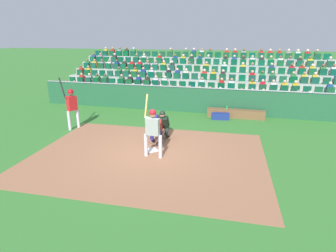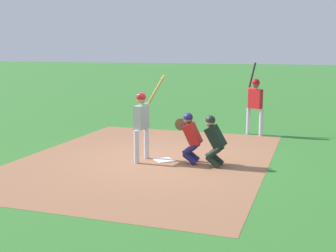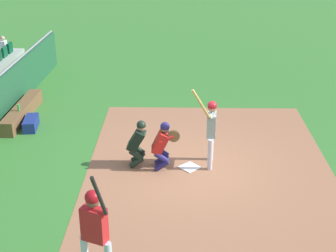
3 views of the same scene
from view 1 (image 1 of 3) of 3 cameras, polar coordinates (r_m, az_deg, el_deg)
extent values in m
plane|color=#36782F|center=(10.38, -3.37, -5.12)|extent=(160.00, 160.00, 0.00)
cube|color=#9C6748|center=(9.94, -4.24, -6.19)|extent=(8.47, 6.48, 0.01)
cube|color=white|center=(10.37, -3.37, -5.04)|extent=(0.62, 0.62, 0.02)
cylinder|color=silver|center=(9.61, -1.61, -4.36)|extent=(0.14, 0.14, 0.83)
cylinder|color=silver|center=(9.79, -4.62, -3.97)|extent=(0.14, 0.14, 0.83)
cube|color=#929F9A|center=(9.45, -3.20, -0.17)|extent=(0.48, 0.25, 0.59)
sphere|color=tan|center=(9.32, -3.25, 2.42)|extent=(0.22, 0.22, 0.22)
sphere|color=#AE1722|center=(9.31, -3.25, 2.77)|extent=(0.24, 0.24, 0.24)
cylinder|color=#929F9A|center=(9.41, -3.48, 1.53)|extent=(0.50, 0.17, 0.14)
cylinder|color=#929F9A|center=(9.48, -4.54, 1.63)|extent=(0.18, 0.15, 0.13)
cylinder|color=#B49047|center=(9.62, -4.56, 4.25)|extent=(0.11, 0.48, 0.75)
sphere|color=black|center=(9.51, -4.78, 1.84)|extent=(0.06, 0.06, 0.06)
cylinder|color=navy|center=(10.93, -1.60, -3.00)|extent=(0.17, 0.39, 0.34)
cylinder|color=navy|center=(10.85, -1.61, -1.91)|extent=(0.17, 0.39, 0.33)
cylinder|color=navy|center=(11.00, -3.24, -2.89)|extent=(0.17, 0.39, 0.34)
cylinder|color=navy|center=(10.92, -3.26, -1.81)|extent=(0.17, 0.39, 0.33)
cube|color=red|center=(10.80, -2.43, -0.03)|extent=(0.45, 0.48, 0.60)
cube|color=navy|center=(10.69, -2.56, -0.22)|extent=(0.40, 0.27, 0.44)
sphere|color=brown|center=(10.58, -2.59, 1.62)|extent=(0.22, 0.22, 0.22)
cube|color=black|center=(10.58, -2.59, 1.62)|extent=(0.21, 0.14, 0.20)
sphere|color=navy|center=(10.57, -2.60, 1.93)|extent=(0.24, 0.24, 0.24)
cylinder|color=brown|center=(10.45, -3.48, 0.59)|extent=(0.09, 0.30, 0.30)
cylinder|color=red|center=(10.64, -3.41, 0.53)|extent=(0.18, 0.40, 0.22)
cylinder|color=black|center=(11.47, -0.21, -1.96)|extent=(0.15, 0.39, 0.34)
cylinder|color=black|center=(11.39, -0.21, -0.92)|extent=(0.15, 0.38, 0.33)
cylinder|color=black|center=(11.55, -1.74, -1.81)|extent=(0.15, 0.39, 0.34)
cylinder|color=black|center=(11.48, -1.75, -0.78)|extent=(0.15, 0.38, 0.33)
cube|color=black|center=(11.34, -0.97, 0.82)|extent=(0.43, 0.49, 0.60)
cube|color=black|center=(11.23, -1.14, 0.66)|extent=(0.38, 0.28, 0.42)
sphere|color=#9F795E|center=(11.11, -1.18, 2.33)|extent=(0.22, 0.22, 0.22)
cube|color=black|center=(11.11, -1.18, 2.33)|extent=(0.20, 0.14, 0.19)
sphere|color=black|center=(11.10, -1.19, 2.63)|extent=(0.24, 0.24, 0.24)
cube|color=#215736|center=(15.58, 3.13, 5.49)|extent=(17.44, 0.24, 1.37)
cylinder|color=gray|center=(15.44, 3.18, 8.11)|extent=(17.44, 0.07, 0.07)
cube|color=brown|center=(14.88, 13.90, 2.52)|extent=(2.95, 0.40, 0.44)
cylinder|color=green|center=(14.73, 12.15, 3.78)|extent=(0.07, 0.07, 0.20)
cube|color=navy|center=(14.43, 10.84, 2.01)|extent=(0.94, 0.48, 0.33)
cylinder|color=silver|center=(13.51, -18.23, 1.54)|extent=(0.17, 0.17, 0.89)
cylinder|color=silver|center=(13.24, -19.87, 1.04)|extent=(0.17, 0.17, 0.89)
cube|color=red|center=(13.18, -19.38, 4.46)|extent=(0.36, 0.48, 0.63)
sphere|color=brown|center=(13.09, -19.59, 6.46)|extent=(0.23, 0.23, 0.23)
sphere|color=#B3121A|center=(13.08, -19.62, 6.73)|extent=(0.26, 0.26, 0.26)
cylinder|color=red|center=(13.11, -19.76, 5.70)|extent=(0.29, 0.45, 0.14)
cylinder|color=red|center=(13.01, -20.38, 5.55)|extent=(0.17, 0.17, 0.13)
cylinder|color=black|center=(13.06, -21.20, 7.48)|extent=(0.36, 0.21, 0.86)
sphere|color=black|center=(13.00, -20.64, 5.62)|extent=(0.06, 0.06, 0.06)
cube|color=#9CA69B|center=(17.66, 4.43, 5.39)|extent=(19.26, 1.04, 0.42)
cube|color=#0C4D30|center=(17.97, 31.38, 4.37)|extent=(0.44, 0.10, 0.42)
cube|color=#0E4226|center=(17.79, 29.43, 4.57)|extent=(0.44, 0.10, 0.42)
cube|color=#0F4C2B|center=(17.63, 27.44, 4.77)|extent=(0.44, 0.10, 0.42)
cube|color=#2F6C37|center=(17.87, 27.29, 5.11)|extent=(0.32, 0.22, 0.52)
sphere|color=beige|center=(17.80, 27.46, 6.24)|extent=(0.19, 0.19, 0.19)
cube|color=#0C4433|center=(17.50, 25.41, 4.97)|extent=(0.44, 0.10, 0.42)
cube|color=#257638|center=(17.74, 25.29, 5.31)|extent=(0.32, 0.22, 0.52)
sphere|color=#A7795A|center=(17.67, 25.45, 6.44)|extent=(0.19, 0.19, 0.19)
cube|color=#094B2C|center=(17.39, 23.35, 5.17)|extent=(0.44, 0.10, 0.42)
cube|color=#11482C|center=(17.30, 21.27, 5.36)|extent=(0.44, 0.10, 0.42)
cube|color=#104627|center=(17.23, 19.17, 5.54)|extent=(0.44, 0.10, 0.42)
cube|color=silver|center=(17.47, 19.13, 5.88)|extent=(0.32, 0.22, 0.52)
sphere|color=tan|center=(17.40, 19.26, 7.03)|extent=(0.19, 0.19, 0.19)
cube|color=#0C442C|center=(17.19, 17.06, 5.72)|extent=(0.44, 0.10, 0.42)
cube|color=#2A6A41|center=(17.43, 17.05, 6.06)|extent=(0.32, 0.22, 0.52)
sphere|color=#B08150|center=(17.36, 17.15, 7.22)|extent=(0.19, 0.19, 0.19)
cube|color=#0B4C31|center=(17.17, 14.93, 5.89)|extent=(0.44, 0.10, 0.42)
cube|color=white|center=(17.41, 14.95, 6.23)|extent=(0.32, 0.22, 0.52)
sphere|color=brown|center=(17.34, 15.05, 7.39)|extent=(0.19, 0.19, 0.19)
cube|color=#08472D|center=(17.17, 12.80, 6.06)|extent=(0.44, 0.10, 0.42)
cube|color=#074326|center=(17.20, 10.68, 6.21)|extent=(0.44, 0.10, 0.42)
cube|color=#2E6A35|center=(17.44, 10.75, 6.54)|extent=(0.32, 0.22, 0.52)
sphere|color=beige|center=(17.37, 10.82, 7.70)|extent=(0.19, 0.19, 0.19)
cube|color=#084A2B|center=(17.25, 8.56, 6.36)|extent=(0.44, 0.10, 0.42)
cube|color=white|center=(17.49, 8.66, 6.69)|extent=(0.32, 0.22, 0.52)
sphere|color=#A4705A|center=(17.42, 8.72, 7.85)|extent=(0.19, 0.19, 0.19)
cube|color=#0F4225|center=(17.32, 6.46, 6.50)|extent=(0.44, 0.10, 0.42)
cube|color=navy|center=(17.56, 6.58, 6.82)|extent=(0.32, 0.22, 0.52)
sphere|color=#A47A55|center=(17.49, 6.63, 7.98)|extent=(0.19, 0.19, 0.19)
cube|color=#0B4E27|center=(17.42, 4.37, 6.63)|extent=(0.44, 0.10, 0.42)
cube|color=silver|center=(17.66, 4.53, 6.94)|extent=(0.32, 0.22, 0.52)
sphere|color=#AB7158|center=(17.59, 4.56, 8.09)|extent=(0.19, 0.19, 0.19)
cube|color=#06402C|center=(17.54, 2.32, 6.74)|extent=(0.44, 0.10, 0.42)
cube|color=gray|center=(17.77, 2.49, 7.06)|extent=(0.32, 0.22, 0.52)
sphere|color=brown|center=(17.71, 2.51, 8.20)|extent=(0.19, 0.19, 0.19)
cube|color=#134E32|center=(17.68, 0.29, 6.85)|extent=(0.44, 0.10, 0.42)
cube|color=gold|center=(17.91, 0.49, 7.16)|extent=(0.32, 0.22, 0.52)
sphere|color=#A07B57|center=(17.85, 0.49, 8.30)|extent=(0.19, 0.19, 0.19)
cube|color=#13482A|center=(17.84, -1.71, 6.95)|extent=(0.44, 0.10, 0.42)
cube|color=navy|center=(18.07, -1.49, 7.26)|extent=(0.32, 0.22, 0.52)
sphere|color=#D4A48B|center=(18.01, -1.50, 8.38)|extent=(0.19, 0.19, 0.19)
cube|color=#14472C|center=(18.03, -3.67, 7.03)|extent=(0.44, 0.10, 0.42)
cube|color=gray|center=(18.25, -3.42, 7.34)|extent=(0.32, 0.22, 0.52)
sphere|color=beige|center=(18.19, -3.44, 8.45)|extent=(0.19, 0.19, 0.19)
cube|color=#094A26|center=(18.23, -5.59, 7.11)|extent=(0.44, 0.10, 0.42)
cube|color=gray|center=(18.46, -5.32, 7.41)|extent=(0.32, 0.22, 0.52)
sphere|color=#C7AA8E|center=(18.39, -5.35, 8.51)|extent=(0.19, 0.19, 0.19)
cube|color=#104633|center=(18.45, -7.46, 7.18)|extent=(0.44, 0.10, 0.42)
cube|color=#2B6B3C|center=(18.68, -7.18, 7.48)|extent=(0.32, 0.22, 0.52)
sphere|color=beige|center=(18.61, -7.22, 8.57)|extent=(0.19, 0.19, 0.19)
cube|color=#0F482A|center=(18.70, -9.29, 7.24)|extent=(0.44, 0.10, 0.42)
cube|color=#124B2D|center=(18.96, -11.07, 7.29)|extent=(0.44, 0.10, 0.42)
cube|color=#24763A|center=(19.18, -10.75, 7.58)|extent=(0.32, 0.22, 0.52)
sphere|color=#B17251|center=(19.11, -10.81, 8.64)|extent=(0.19, 0.19, 0.19)
cube|color=#0B4931|center=(19.24, -12.80, 7.33)|extent=(0.44, 0.10, 0.42)
cube|color=#0F4C33|center=(19.53, -14.47, 7.36)|extent=(0.44, 0.10, 0.42)
cube|color=#1C2A2C|center=(19.74, -14.13, 7.65)|extent=(0.32, 0.22, 0.52)
sphere|color=brown|center=(19.68, -14.21, 8.68)|extent=(0.19, 0.19, 0.19)
cube|color=#0B4725|center=(19.84, -16.10, 7.39)|extent=(0.44, 0.10, 0.42)
cube|color=#09402A|center=(20.17, -17.68, 7.41)|extent=(0.44, 0.10, 0.42)
cube|color=#064931|center=(20.51, -19.20, 7.43)|extent=(0.44, 0.10, 0.42)
cube|color=gold|center=(20.71, -18.83, 7.70)|extent=(0.32, 0.22, 0.52)
sphere|color=#AF785F|center=(20.66, -18.94, 8.68)|extent=(0.19, 0.19, 0.19)
cube|color=#0D4C30|center=(20.87, -20.68, 7.44)|extent=(0.44, 0.10, 0.42)
cube|color=gray|center=(21.06, -20.30, 7.71)|extent=(0.32, 0.22, 0.52)
sphere|color=brown|center=(21.01, -20.41, 8.67)|extent=(0.19, 0.19, 0.19)
cube|color=#9CA69B|center=(18.61, 5.02, 6.70)|extent=(19.26, 1.04, 0.84)
cube|color=#134A2A|center=(18.87, 30.74, 6.33)|extent=(0.44, 0.10, 0.42)
cube|color=navy|center=(19.11, 30.57, 6.63)|extent=(0.32, 0.22, 0.52)
sphere|color=beige|center=(19.05, 30.74, 7.68)|extent=(0.19, 0.19, 0.19)
cube|color=#134E2D|center=(18.70, 28.87, 6.54)|extent=(0.44, 0.10, 0.42)
cube|color=#0C442F|center=(18.55, 26.97, 6.75)|extent=(0.44, 0.10, 0.42)
cube|color=#0D4029|center=(18.43, 25.03, 6.95)|extent=(0.44, 0.10, 0.42)
cube|color=gold|center=(18.67, 24.92, 7.24)|extent=(0.32, 0.22, 0.52)
sphere|color=beige|center=(18.61, 25.07, 8.33)|extent=(0.19, 0.19, 0.19)
cube|color=#0A452B|center=(18.32, 23.07, 7.14)|extent=(0.44, 0.10, 0.42)
cube|color=gold|center=(18.56, 22.98, 7.44)|extent=(0.32, 0.22, 0.52)
sphere|color=#D2A68A|center=(18.51, 23.12, 8.53)|extent=(0.19, 0.19, 0.19)
cube|color=#0C422B|center=(18.23, 21.09, 7.33)|extent=(0.44, 0.10, 0.42)
cube|color=silver|center=(18.48, 21.03, 7.63)|extent=(0.32, 0.22, 0.52)
sphere|color=#CBA78E|center=(18.42, 21.15, 8.72)|extent=(0.19, 0.19, 0.19)
cube|color=#134028|center=(18.17, 19.09, 7.52)|extent=(0.44, 0.10, 0.42)
cube|color=red|center=(18.41, 19.05, 7.81)|extent=(0.32, 0.22, 0.52)
sphere|color=#D8AC8C|center=(18.36, 19.17, 8.91)|extent=(0.19, 0.19, 0.19)
cube|color=#0D4333|center=(18.13, 17.07, 7.69)|extent=(0.44, 0.10, 0.42)
cube|color=gold|center=(18.37, 17.06, 7.98)|extent=(0.32, 0.22, 0.52)
sphere|color=brown|center=(18.32, 17.17, 9.09)|extent=(0.19, 0.19, 0.19)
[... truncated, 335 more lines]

